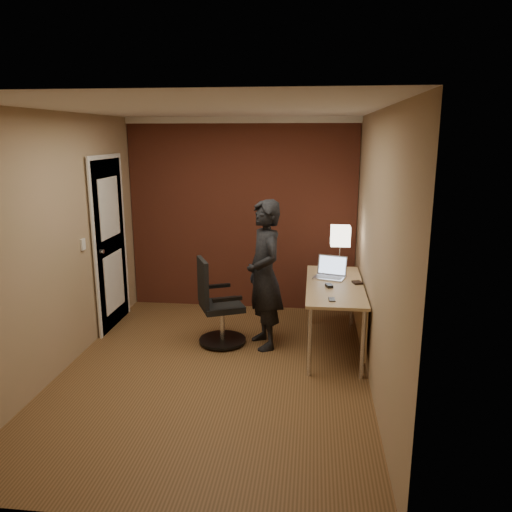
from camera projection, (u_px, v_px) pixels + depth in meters
name	position (u px, v px, depth m)	size (l,w,h in m)	color
room	(215.00, 211.00, 6.14)	(4.00, 4.00, 4.00)	brown
desk	(341.00, 296.00, 5.34)	(0.60, 1.50, 0.73)	tan
desk_lamp	(340.00, 236.00, 5.71)	(0.22, 0.22, 0.54)	silver
laptop	(331.00, 272.00, 5.56)	(0.39, 0.34, 0.23)	silver
mouse	(329.00, 286.00, 5.20)	(0.06, 0.10, 0.03)	black
phone	(332.00, 299.00, 4.80)	(0.06, 0.12, 0.01)	black
wallet	(357.00, 283.00, 5.33)	(0.09, 0.11, 0.02)	black
office_chair	(217.00, 308.00, 5.49)	(0.57, 0.62, 0.96)	black
person	(264.00, 275.00, 5.36)	(0.59, 0.39, 1.62)	black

